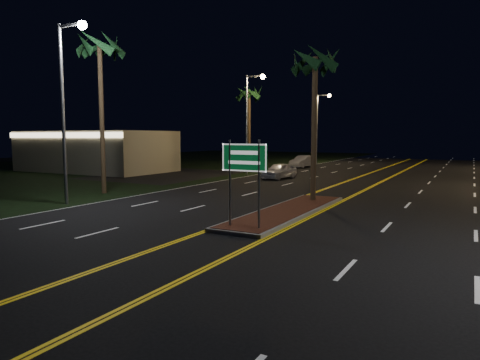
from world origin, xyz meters
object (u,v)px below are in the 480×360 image
Objects in this scene: palm_median at (315,61)px; palm_left_far at (249,94)px; streetlight_left_near at (67,92)px; palm_left_near at (99,48)px; median_island at (288,211)px; highway_sign at (244,166)px; commercial_building at (96,151)px; car_near at (279,169)px; car_far at (303,160)px; streetlight_left_far at (320,120)px; streetlight_left_mid at (251,112)px.

palm_left_far reaches higher than palm_median.
palm_left_far is at bearing 95.21° from streetlight_left_near.
palm_median is at bearing 31.49° from streetlight_left_near.
streetlight_left_near is at bearing -64.74° from palm_left_near.
palm_median reaches higher than median_island.
highway_sign is at bearing -90.00° from median_island.
car_near is at bearing 4.57° from commercial_building.
commercial_building is (-26.00, 12.99, 1.92)m from median_island.
highway_sign is 0.69× the size of car_far.
median_island is at bearing -4.57° from palm_left_near.
streetlight_left_far reaches higher than car_far.
palm_median reaches higher than car_far.
palm_median is 14.45m from car_near.
streetlight_left_far reaches higher than palm_left_far.
palm_left_far is (13.20, 8.01, 5.74)m from commercial_building.
palm_left_far is 10.33m from car_far.
commercial_building reaches higher than highway_sign.
palm_median is 26.96m from car_far.
streetlight_left_mid is 20.00m from streetlight_left_far.
palm_left_far is at bearing 126.18° from palm_median.
palm_left_near reaches higher than streetlight_left_mid.
highway_sign is 28.77m from palm_left_far.
palm_left_near is (-1.89, -16.00, 3.02)m from streetlight_left_mid.
car_far is (1.11, 30.87, -4.88)m from streetlight_left_near.
streetlight_left_mid is 1.97× the size of car_near.
car_far reaches higher than median_island.
palm_median is at bearing -51.19° from car_near.
palm_left_far is (-2.19, 4.00, 2.09)m from streetlight_left_mid.
palm_median is (0.00, 3.50, 7.19)m from median_island.
streetlight_left_mid reaches higher than car_far.
streetlight_left_far is at bearing 106.00° from median_island.
streetlight_left_far is 1.97× the size of car_near.
streetlight_left_mid is at bearing -90.00° from streetlight_left_far.
car_far is (3.30, 6.87, -6.97)m from palm_left_far.
streetlight_left_mid is at bearing 128.17° from palm_median.
palm_median reaches higher than commercial_building.
palm_median is (26.00, -9.49, 5.27)m from commercial_building.
car_near is (-6.68, 11.04, -6.51)m from palm_median.
streetlight_left_far is (0.00, 20.00, 0.00)m from streetlight_left_mid.
palm_left_near is (-12.50, 5.20, 6.28)m from highway_sign.
streetlight_left_far is at bearing 57.35° from commercial_building.
palm_left_near reaches higher than car_far.
highway_sign is at bearing -63.41° from streetlight_left_mid.
highway_sign is 11.17m from streetlight_left_near.
streetlight_left_far is at bearing 107.58° from palm_median.
commercial_building is 22.49m from streetlight_left_near.
palm_left_near is (-12.50, -2.50, 1.40)m from palm_median.
palm_median is at bearing 90.00° from highway_sign.
palm_left_far is (-2.19, 24.00, 2.09)m from streetlight_left_near.
palm_median is 12.82m from palm_left_near.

